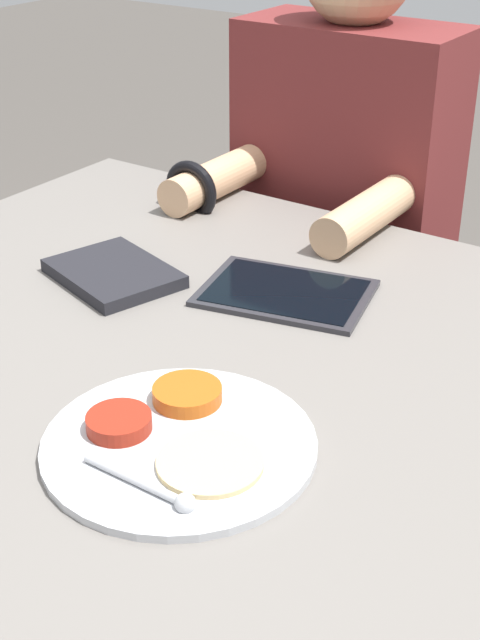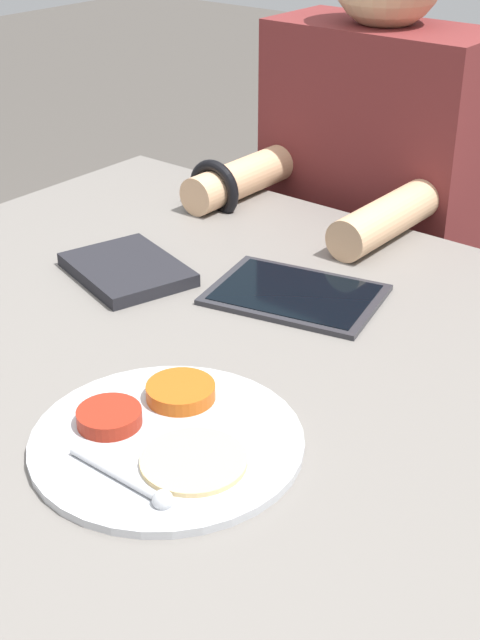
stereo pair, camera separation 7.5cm
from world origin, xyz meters
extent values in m
cube|color=slate|center=(0.00, 0.00, 0.39)|extent=(1.14, 1.06, 0.78)
cylinder|color=#B7BABF|center=(0.17, -0.19, 0.78)|extent=(0.31, 0.31, 0.01)
cylinder|color=#B75114|center=(0.13, -0.12, 0.80)|extent=(0.08, 0.08, 0.02)
cylinder|color=maroon|center=(0.11, -0.21, 0.80)|extent=(0.07, 0.07, 0.02)
cylinder|color=#DBBC7F|center=(0.23, -0.20, 0.79)|extent=(0.11, 0.11, 0.01)
cylinder|color=#B7BABF|center=(0.18, -0.27, 0.79)|extent=(0.13, 0.01, 0.01)
sphere|color=#B7BABF|center=(0.25, -0.27, 0.79)|extent=(0.02, 0.02, 0.02)
cube|color=silver|center=(-0.17, 0.09, 0.78)|extent=(0.22, 0.19, 0.01)
cube|color=black|center=(-0.17, 0.09, 0.79)|extent=(0.23, 0.20, 0.02)
cube|color=#28282D|center=(0.07, 0.20, 0.78)|extent=(0.28, 0.22, 0.01)
cube|color=black|center=(0.07, 0.20, 0.79)|extent=(0.25, 0.20, 0.00)
cube|color=black|center=(-0.10, 0.69, 0.22)|extent=(0.38, 0.22, 0.44)
cube|color=maroon|center=(-0.10, 0.69, 0.76)|extent=(0.42, 0.20, 0.64)
cylinder|color=tan|center=(-0.25, 0.48, 0.81)|extent=(0.07, 0.27, 0.07)
cylinder|color=tan|center=(0.06, 0.48, 0.81)|extent=(0.07, 0.27, 0.07)
torus|color=black|center=(-0.25, 0.40, 0.81)|extent=(0.11, 0.02, 0.11)
camera|label=1|loc=(0.68, -0.80, 1.37)|focal=50.00mm
camera|label=2|loc=(0.74, -0.76, 1.37)|focal=50.00mm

